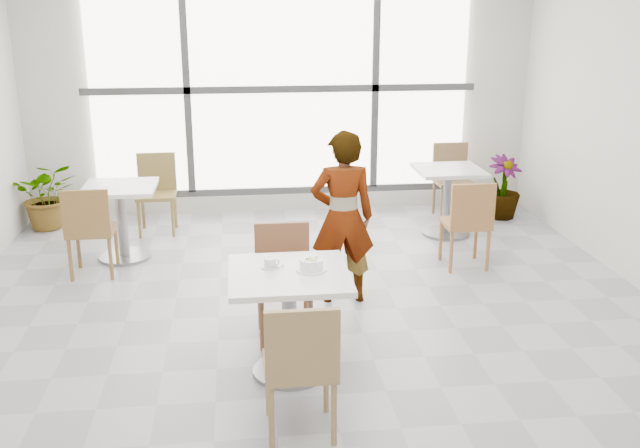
{
  "coord_description": "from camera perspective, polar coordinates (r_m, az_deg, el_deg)",
  "views": [
    {
      "loc": [
        -0.56,
        -4.99,
        2.47
      ],
      "look_at": [
        0.0,
        -0.3,
        1.0
      ],
      "focal_mm": 40.06,
      "sensor_mm": 36.0,
      "label": 1
    }
  ],
  "objects": [
    {
      "name": "plant_right",
      "position": [
        8.73,
        14.39,
        2.87
      ],
      "size": [
        0.53,
        0.53,
        0.75
      ],
      "primitive_type": "imported",
      "rotation": [
        0.0,
        0.0,
        0.33
      ],
      "color": "#3F8540",
      "rests_on": "ground"
    },
    {
      "name": "bg_chair_left_far",
      "position": [
        8.14,
        -12.91,
        2.87
      ],
      "size": [
        0.42,
        0.42,
        0.87
      ],
      "color": "olive",
      "rests_on": "ground"
    },
    {
      "name": "oatmeal_bowl",
      "position": [
        4.78,
        -0.69,
        -3.23
      ],
      "size": [
        0.21,
        0.21,
        0.09
      ],
      "color": "white",
      "rests_on": "main_table"
    },
    {
      "name": "floor",
      "position": [
        5.59,
        -0.37,
        -8.91
      ],
      "size": [
        7.0,
        7.0,
        0.0
      ],
      "primitive_type": "plane",
      "color": "#9E9EA5",
      "rests_on": "ground"
    },
    {
      "name": "window",
      "position": [
        8.5,
        -3.03,
        10.72
      ],
      "size": [
        4.6,
        0.07,
        2.52
      ],
      "color": "white",
      "rests_on": "ground"
    },
    {
      "name": "person",
      "position": [
        5.99,
        1.82,
        0.51
      ],
      "size": [
        0.54,
        0.36,
        1.48
      ],
      "primitive_type": "imported",
      "rotation": [
        0.0,
        0.0,
        3.15
      ],
      "color": "black",
      "rests_on": "ground"
    },
    {
      "name": "coffee_cup",
      "position": [
        4.84,
        -3.98,
        -3.16
      ],
      "size": [
        0.16,
        0.13,
        0.07
      ],
      "color": "silver",
      "rests_on": "main_table"
    },
    {
      "name": "chair_far",
      "position": [
        5.44,
        -2.95,
        -3.94
      ],
      "size": [
        0.42,
        0.42,
        0.87
      ],
      "color": "brown",
      "rests_on": "ground"
    },
    {
      "name": "wall_back",
      "position": [
        8.56,
        -3.06,
        10.77
      ],
      "size": [
        6.0,
        0.0,
        6.0
      ],
      "primitive_type": "plane",
      "rotation": [
        1.57,
        0.0,
        0.0
      ],
      "color": "silver",
      "rests_on": "ground"
    },
    {
      "name": "bg_chair_right_far",
      "position": [
        8.67,
        10.49,
        3.88
      ],
      "size": [
        0.42,
        0.42,
        0.87
      ],
      "color": "olive",
      "rests_on": "ground"
    },
    {
      "name": "bg_chair_right_near",
      "position": [
        6.92,
        11.76,
        0.4
      ],
      "size": [
        0.42,
        0.42,
        0.87
      ],
      "rotation": [
        0.0,
        0.0,
        3.14
      ],
      "color": "#A06B39",
      "rests_on": "ground"
    },
    {
      "name": "bg_table_right",
      "position": [
        7.93,
        10.17,
        2.54
      ],
      "size": [
        0.7,
        0.7,
        0.75
      ],
      "color": "silver",
      "rests_on": "ground"
    },
    {
      "name": "chair_near",
      "position": [
        4.17,
        -1.53,
        -10.93
      ],
      "size": [
        0.42,
        0.42,
        0.87
      ],
      "rotation": [
        0.0,
        0.0,
        3.14
      ],
      "color": "#9F7E4F",
      "rests_on": "ground"
    },
    {
      "name": "bg_table_left",
      "position": [
        7.33,
        -15.58,
        0.96
      ],
      "size": [
        0.7,
        0.7,
        0.75
      ],
      "color": "white",
      "rests_on": "ground"
    },
    {
      "name": "bg_chair_left_near",
      "position": [
        6.9,
        -17.93,
        -0.15
      ],
      "size": [
        0.42,
        0.42,
        0.87
      ],
      "rotation": [
        0.0,
        0.0,
        3.14
      ],
      "color": "olive",
      "rests_on": "ground"
    },
    {
      "name": "main_table",
      "position": [
        4.86,
        -2.48,
        -6.36
      ],
      "size": [
        0.8,
        0.8,
        0.75
      ],
      "color": "white",
      "rests_on": "ground"
    },
    {
      "name": "plant_left",
      "position": [
        8.63,
        -20.94,
        2.16
      ],
      "size": [
        0.79,
        0.71,
        0.77
      ],
      "primitive_type": "imported",
      "rotation": [
        0.0,
        0.0,
        0.17
      ],
      "color": "#487534",
      "rests_on": "ground"
    },
    {
      "name": "wall_front",
      "position": [
        1.86,
        12.11,
        -14.57
      ],
      "size": [
        6.0,
        0.0,
        6.0
      ],
      "primitive_type": "plane",
      "rotation": [
        -1.57,
        0.0,
        0.0
      ],
      "color": "silver",
      "rests_on": "ground"
    }
  ]
}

